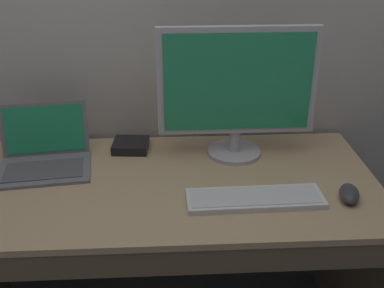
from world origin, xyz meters
name	(u,v)px	position (x,y,z in m)	size (l,w,h in m)	color
desk	(161,238)	(0.00, -0.02, 0.50)	(1.52, 0.72, 0.74)	tan
laptop_space_gray	(44,156)	(-0.42, 0.13, 0.78)	(0.35, 0.31, 0.21)	slate
external_monitor	(237,90)	(0.29, 0.18, 1.00)	(0.57, 0.20, 0.49)	#B7B7BC
wired_keyboard	(255,199)	(0.31, -0.15, 0.75)	(0.44, 0.14, 0.02)	white
computer_mouse	(349,194)	(0.61, -0.15, 0.76)	(0.06, 0.11, 0.04)	#38383D
external_drive_box	(131,145)	(-0.11, 0.25, 0.75)	(0.13, 0.12, 0.03)	black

